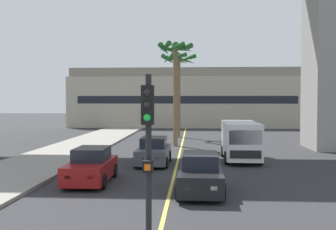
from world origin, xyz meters
name	(u,v)px	position (x,y,z in m)	size (l,w,h in m)	color
lane_stripe_center	(178,159)	(0.00, 24.00, 0.00)	(0.14, 56.00, 0.01)	#DBCC4C
pier_building_backdrop	(186,98)	(0.00, 55.46, 3.98)	(32.24, 8.04, 8.08)	#BCB29E
car_queue_front	(200,174)	(1.22, 15.32, 0.72)	(1.89, 4.13, 1.56)	black
car_queue_second	(91,166)	(-3.64, 16.93, 0.72)	(1.90, 4.13, 1.56)	maroon
car_queue_third	(154,152)	(-1.34, 22.13, 0.72)	(1.87, 4.12, 1.56)	#4C5156
delivery_van	(241,140)	(3.83, 23.83, 1.29)	(2.21, 5.27, 2.36)	white
traffic_light_median_near	(148,150)	(0.04, 7.21, 2.71)	(0.24, 0.37, 4.20)	black
palm_tree_near_median	(179,68)	(-0.50, 38.95, 6.97)	(3.59, 3.64, 8.41)	brown
palm_tree_mid_median	(175,61)	(-0.50, 31.34, 6.83)	(2.95, 3.02, 8.41)	brown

